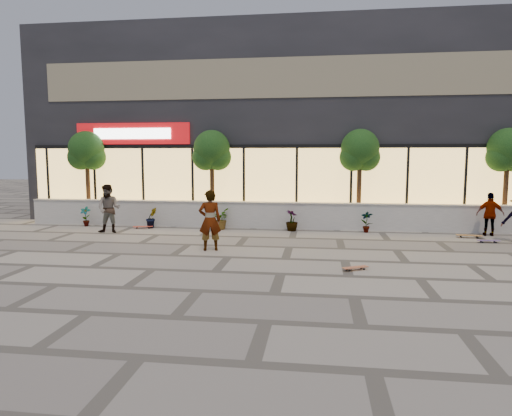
# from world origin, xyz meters

# --- Properties ---
(ground) EXTENTS (80.00, 80.00, 0.00)m
(ground) POSITION_xyz_m (0.00, 0.00, 0.00)
(ground) COLOR #9C9587
(ground) RESTS_ON ground
(planter_wall) EXTENTS (22.00, 0.42, 1.04)m
(planter_wall) POSITION_xyz_m (0.00, 7.00, 0.52)
(planter_wall) COLOR silver
(planter_wall) RESTS_ON ground
(retail_building) EXTENTS (24.00, 9.17, 8.50)m
(retail_building) POSITION_xyz_m (-0.00, 12.49, 4.25)
(retail_building) COLOR black
(retail_building) RESTS_ON ground
(shrub_a) EXTENTS (0.43, 0.29, 0.81)m
(shrub_a) POSITION_xyz_m (-8.50, 6.45, 0.41)
(shrub_a) COLOR #103512
(shrub_a) RESTS_ON ground
(shrub_b) EXTENTS (0.57, 0.57, 0.81)m
(shrub_b) POSITION_xyz_m (-5.70, 6.45, 0.41)
(shrub_b) COLOR #103512
(shrub_b) RESTS_ON ground
(shrub_c) EXTENTS (0.68, 0.77, 0.81)m
(shrub_c) POSITION_xyz_m (-2.90, 6.45, 0.41)
(shrub_c) COLOR #103512
(shrub_c) RESTS_ON ground
(shrub_d) EXTENTS (0.64, 0.64, 0.81)m
(shrub_d) POSITION_xyz_m (-0.10, 6.45, 0.41)
(shrub_d) COLOR #103512
(shrub_d) RESTS_ON ground
(shrub_e) EXTENTS (0.46, 0.35, 0.81)m
(shrub_e) POSITION_xyz_m (2.70, 6.45, 0.41)
(shrub_e) COLOR #103512
(shrub_e) RESTS_ON ground
(tree_west) EXTENTS (1.60, 1.50, 3.92)m
(tree_west) POSITION_xyz_m (-9.00, 7.70, 2.99)
(tree_west) COLOR #4E2F1B
(tree_west) RESTS_ON ground
(tree_midwest) EXTENTS (1.60, 1.50, 3.92)m
(tree_midwest) POSITION_xyz_m (-3.50, 7.70, 2.99)
(tree_midwest) COLOR #4E2F1B
(tree_midwest) RESTS_ON ground
(tree_mideast) EXTENTS (1.60, 1.50, 3.92)m
(tree_mideast) POSITION_xyz_m (2.50, 7.70, 2.99)
(tree_mideast) COLOR #4E2F1B
(tree_mideast) RESTS_ON ground
(tree_east) EXTENTS (1.60, 1.50, 3.92)m
(tree_east) POSITION_xyz_m (8.00, 7.70, 2.99)
(tree_east) COLOR #4E2F1B
(tree_east) RESTS_ON ground
(skater_center) EXTENTS (0.77, 0.61, 1.85)m
(skater_center) POSITION_xyz_m (-2.36, 2.49, 0.92)
(skater_center) COLOR silver
(skater_center) RESTS_ON ground
(skater_left) EXTENTS (0.92, 0.74, 1.81)m
(skater_left) POSITION_xyz_m (-6.82, 5.07, 0.91)
(skater_left) COLOR tan
(skater_left) RESTS_ON ground
(skater_right_near) EXTENTS (0.96, 0.51, 1.56)m
(skater_right_near) POSITION_xyz_m (7.00, 6.30, 0.78)
(skater_right_near) COLOR silver
(skater_right_near) RESTS_ON ground
(skateboard_center) EXTENTS (0.69, 0.50, 0.08)m
(skateboard_center) POSITION_xyz_m (1.84, 0.61, 0.07)
(skateboard_center) COLOR #9E5133
(skateboard_center) RESTS_ON ground
(skateboard_left) EXTENTS (0.79, 0.41, 0.09)m
(skateboard_left) POSITION_xyz_m (-5.96, 6.20, 0.08)
(skateboard_left) COLOR #E6412B
(skateboard_left) RESTS_ON ground
(skateboard_right_near) EXTENTS (0.87, 0.32, 0.10)m
(skateboard_right_near) POSITION_xyz_m (6.15, 5.76, 0.09)
(skateboard_right_near) COLOR #9C6833
(skateboard_right_near) RESTS_ON ground
(skateboard_right_far) EXTENTS (0.73, 0.24, 0.09)m
(skateboard_right_far) POSITION_xyz_m (6.50, 4.92, 0.07)
(skateboard_right_far) COLOR #5F4782
(skateboard_right_far) RESTS_ON ground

